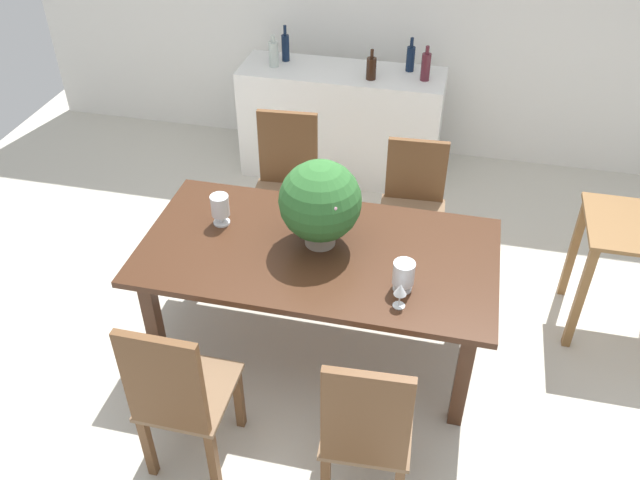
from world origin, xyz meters
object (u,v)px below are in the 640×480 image
object	(u,v)px
chair_near_left	(178,394)
wine_bottle_green	(274,54)
crystal_vase_center_near	(220,207)
wine_bottle_clear	(426,66)
chair_near_right	(366,429)
flower_centerpiece	(320,202)
wine_glass	(400,291)
kitchen_counter	(341,123)
chair_far_right	(413,199)
side_table	(635,251)
wine_bottle_amber	(285,47)
dining_table	(318,261)
chair_far_left	(286,177)
wine_bottle_dark	(371,68)
wine_bottle_tall	(411,58)
crystal_vase_left	(404,274)

from	to	relation	value
chair_near_left	wine_bottle_green	bearing A→B (deg)	-82.48
crystal_vase_center_near	wine_bottle_clear	xyz separation A→B (m)	(0.99, 1.91, 0.17)
chair_near_right	flower_centerpiece	size ratio (longest dim) A/B	2.03
chair_near_left	wine_glass	distance (m)	1.19
crystal_vase_center_near	kitchen_counter	xyz separation A→B (m)	(0.33, 1.94, -0.41)
chair_far_right	side_table	distance (m)	1.42
chair_near_left	wine_bottle_green	distance (m)	3.08
chair_near_right	wine_bottle_amber	xyz separation A→B (m)	(-1.23, 3.15, 0.48)
flower_centerpiece	chair_near_left	bearing A→B (deg)	-113.14
dining_table	wine_glass	world-z (taller)	wine_glass
wine_glass	flower_centerpiece	bearing A→B (deg)	140.29
chair_far_left	side_table	size ratio (longest dim) A/B	1.29
chair_near_left	wine_bottle_dark	bearing A→B (deg)	-97.72
dining_table	chair_near_right	bearing A→B (deg)	-65.31
dining_table	wine_glass	bearing A→B (deg)	-35.48
chair_far_left	wine_bottle_green	bearing A→B (deg)	105.50
flower_centerpiece	kitchen_counter	size ratio (longest dim) A/B	0.31
chair_near_left	flower_centerpiece	distance (m)	1.24
flower_centerpiece	wine_bottle_tall	world-z (taller)	flower_centerpiece
wine_bottle_dark	wine_bottle_tall	bearing A→B (deg)	39.19
wine_glass	chair_far_right	bearing A→B (deg)	92.56
wine_bottle_amber	wine_bottle_dark	bearing A→B (deg)	-15.33
crystal_vase_left	wine_bottle_green	bearing A→B (deg)	120.70
chair_far_left	wine_bottle_clear	xyz separation A→B (m)	(0.83, 1.04, 0.48)
chair_far_right	crystal_vase_left	xyz separation A→B (m)	(0.06, -1.20, 0.34)
wine_bottle_dark	side_table	world-z (taller)	wine_bottle_dark
crystal_vase_left	chair_far_right	bearing A→B (deg)	92.83
side_table	wine_glass	bearing A→B (deg)	-143.82
chair_near_left	kitchen_counter	bearing A→B (deg)	-92.84
wine_glass	chair_near_left	bearing A→B (deg)	-146.32
crystal_vase_left	wine_bottle_green	xyz separation A→B (m)	(-1.34, 2.25, 0.17)
chair_far_right	kitchen_counter	xyz separation A→B (m)	(-0.73, 1.08, -0.06)
dining_table	wine_bottle_clear	world-z (taller)	wine_bottle_clear
kitchen_counter	wine_glass	bearing A→B (deg)	-71.98
wine_glass	wine_bottle_clear	xyz separation A→B (m)	(-0.13, 2.39, 0.18)
flower_centerpiece	dining_table	bearing A→B (deg)	-90.48
dining_table	kitchen_counter	world-z (taller)	kitchen_counter
chair_near_left	wine_bottle_amber	size ratio (longest dim) A/B	3.61
flower_centerpiece	chair_far_left	bearing A→B (deg)	116.28
kitchen_counter	chair_near_left	bearing A→B (deg)	-93.21
chair_near_right	flower_centerpiece	distance (m)	1.24
flower_centerpiece	wine_glass	size ratio (longest dim) A/B	3.55
crystal_vase_center_near	wine_bottle_dark	size ratio (longest dim) A/B	0.81
flower_centerpiece	wine_bottle_dark	world-z (taller)	flower_centerpiece
crystal_vase_center_near	wine_glass	distance (m)	1.21
chair_far_left	wine_glass	distance (m)	1.68
crystal_vase_center_near	chair_far_left	bearing A→B (deg)	80.13
crystal_vase_center_near	kitchen_counter	distance (m)	2.01
flower_centerpiece	wine_bottle_green	xyz separation A→B (m)	(-0.83, 1.96, -0.00)
chair_far_left	side_table	world-z (taller)	chair_far_left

